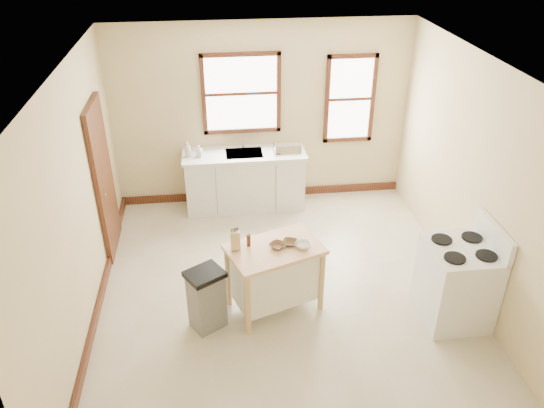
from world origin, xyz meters
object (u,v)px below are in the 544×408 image
(dish_rack, at_px, (287,148))
(trash_bin, at_px, (207,299))
(bowl_a, at_px, (277,246))
(soap_bottle_b, at_px, (199,151))
(bowl_c, at_px, (303,245))
(gas_stove, at_px, (458,273))
(bowl_b, at_px, (290,243))
(soap_bottle_a, at_px, (188,149))
(kitchen_island, at_px, (275,278))
(knife_block, at_px, (235,241))
(pepper_grinder, at_px, (249,240))

(dish_rack, height_order, trash_bin, dish_rack)
(bowl_a, xyz_separation_m, trash_bin, (-0.83, -0.24, -0.49))
(soap_bottle_b, distance_m, bowl_c, 2.67)
(dish_rack, xyz_separation_m, gas_stove, (1.54, -2.80, -0.36))
(bowl_c, height_order, trash_bin, bowl_c)
(bowl_c, bearing_deg, soap_bottle_b, 115.42)
(bowl_b, bearing_deg, trash_bin, -163.85)
(bowl_c, bearing_deg, soap_bottle_a, 118.36)
(dish_rack, xyz_separation_m, kitchen_island, (-0.49, -2.40, -0.55))
(soap_bottle_a, bearing_deg, bowl_b, -55.13)
(soap_bottle_b, xyz_separation_m, kitchen_island, (0.83, -2.38, -0.58))
(bowl_a, bearing_deg, bowl_b, 16.00)
(dish_rack, distance_m, kitchen_island, 2.51)
(soap_bottle_a, bearing_deg, trash_bin, -77.32)
(trash_bin, bearing_deg, bowl_c, -20.89)
(soap_bottle_a, relative_size, bowl_a, 1.37)
(kitchen_island, height_order, gas_stove, gas_stove)
(knife_block, relative_size, gas_stove, 0.16)
(dish_rack, distance_m, trash_bin, 2.99)
(bowl_b, relative_size, trash_bin, 0.22)
(bowl_c, bearing_deg, bowl_b, 150.25)
(soap_bottle_b, distance_m, knife_block, 2.38)
(trash_bin, bearing_deg, pepper_grinder, -0.25)
(dish_rack, height_order, gas_stove, gas_stove)
(knife_block, xyz_separation_m, trash_bin, (-0.36, -0.27, -0.57))
(kitchen_island, bearing_deg, dish_rack, 58.95)
(soap_bottle_a, height_order, pepper_grinder, soap_bottle_a)
(dish_rack, bearing_deg, bowl_a, -108.46)
(soap_bottle_b, xyz_separation_m, dish_rack, (1.32, 0.03, -0.04))
(soap_bottle_b, xyz_separation_m, knife_block, (0.39, -2.35, -0.06))
(bowl_b, bearing_deg, bowl_c, -29.75)
(dish_rack, bearing_deg, bowl_b, -105.15)
(soap_bottle_b, relative_size, dish_rack, 0.43)
(pepper_grinder, bearing_deg, bowl_c, -9.56)
(soap_bottle_a, height_order, gas_stove, gas_stove)
(bowl_b, bearing_deg, gas_stove, -13.59)
(bowl_a, relative_size, trash_bin, 0.23)
(dish_rack, bearing_deg, soap_bottle_a, 172.51)
(soap_bottle_b, xyz_separation_m, pepper_grinder, (0.54, -2.31, -0.08))
(gas_stove, bearing_deg, knife_block, 170.04)
(bowl_a, bearing_deg, dish_rack, 79.24)
(soap_bottle_a, relative_size, soap_bottle_b, 1.30)
(soap_bottle_a, relative_size, bowl_b, 1.39)
(kitchen_island, xyz_separation_m, trash_bin, (-0.79, -0.24, -0.05))
(bowl_a, xyz_separation_m, bowl_b, (0.15, 0.04, -0.00))
(soap_bottle_a, height_order, soap_bottle_b, soap_bottle_a)
(knife_block, relative_size, bowl_c, 1.13)
(dish_rack, bearing_deg, knife_block, -119.01)
(gas_stove, bearing_deg, bowl_c, 167.82)
(soap_bottle_a, height_order, bowl_c, soap_bottle_a)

